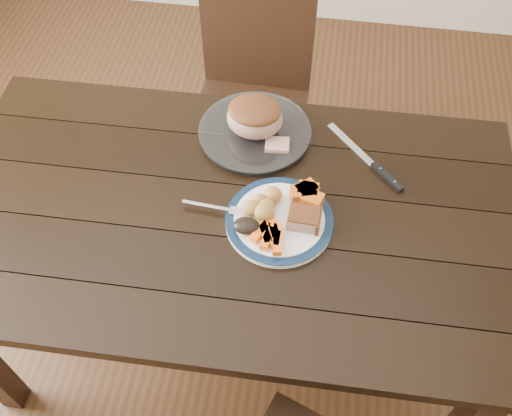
# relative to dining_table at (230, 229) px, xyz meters

# --- Properties ---
(ground) EXTENTS (4.00, 4.00, 0.00)m
(ground) POSITION_rel_dining_table_xyz_m (0.00, 0.00, -0.66)
(ground) COLOR #472B16
(ground) RESTS_ON ground
(dining_table) EXTENTS (1.62, 0.93, 0.75)m
(dining_table) POSITION_rel_dining_table_xyz_m (0.00, 0.00, 0.00)
(dining_table) COLOR black
(dining_table) RESTS_ON ground
(chair_far) EXTENTS (0.43, 0.44, 0.93)m
(chair_far) POSITION_rel_dining_table_xyz_m (-0.05, 0.74, -0.13)
(chair_far) COLOR black
(chair_far) RESTS_ON ground
(dinner_plate) EXTENTS (0.29, 0.29, 0.02)m
(dinner_plate) POSITION_rel_dining_table_xyz_m (0.14, -0.02, 0.10)
(dinner_plate) COLOR white
(dinner_plate) RESTS_ON dining_table
(plate_rim) EXTENTS (0.29, 0.29, 0.02)m
(plate_rim) POSITION_rel_dining_table_xyz_m (0.14, -0.02, 0.11)
(plate_rim) COLOR #0A1D36
(plate_rim) RESTS_ON dinner_plate
(serving_platter) EXTENTS (0.33, 0.33, 0.02)m
(serving_platter) POSITION_rel_dining_table_xyz_m (0.03, 0.29, 0.10)
(serving_platter) COLOR white
(serving_platter) RESTS_ON dining_table
(pork_slice) EXTENTS (0.09, 0.07, 0.04)m
(pork_slice) POSITION_rel_dining_table_xyz_m (0.21, -0.03, 0.13)
(pork_slice) COLOR #A77C66
(pork_slice) RESTS_ON dinner_plate
(roasted_potatoes) EXTENTS (0.10, 0.11, 0.05)m
(roasted_potatoes) POSITION_rel_dining_table_xyz_m (0.10, -0.00, 0.13)
(roasted_potatoes) COLOR gold
(roasted_potatoes) RESTS_ON dinner_plate
(carrot_batons) EXTENTS (0.09, 0.11, 0.02)m
(carrot_batons) POSITION_rel_dining_table_xyz_m (0.13, -0.09, 0.12)
(carrot_batons) COLOR orange
(carrot_batons) RESTS_ON dinner_plate
(pumpkin_wedges) EXTENTS (0.10, 0.10, 0.04)m
(pumpkin_wedges) POSITION_rel_dining_table_xyz_m (0.21, 0.06, 0.13)
(pumpkin_wedges) COLOR orange
(pumpkin_wedges) RESTS_ON dinner_plate
(dark_mushroom) EXTENTS (0.07, 0.05, 0.03)m
(dark_mushroom) POSITION_rel_dining_table_xyz_m (0.06, -0.07, 0.13)
(dark_mushroom) COLOR black
(dark_mushroom) RESTS_ON dinner_plate
(fork) EXTENTS (0.18, 0.03, 0.00)m
(fork) POSITION_rel_dining_table_xyz_m (-0.02, -0.01, 0.11)
(fork) COLOR silver
(fork) RESTS_ON dinner_plate
(roast_joint) EXTENTS (0.17, 0.14, 0.11)m
(roast_joint) POSITION_rel_dining_table_xyz_m (0.03, 0.29, 0.16)
(roast_joint) COLOR tan
(roast_joint) RESTS_ON serving_platter
(cut_slice) EXTENTS (0.07, 0.06, 0.02)m
(cut_slice) POSITION_rel_dining_table_xyz_m (0.10, 0.24, 0.12)
(cut_slice) COLOR tan
(cut_slice) RESTS_ON serving_platter
(carving_knife) EXTENTS (0.23, 0.25, 0.01)m
(carving_knife) POSITION_rel_dining_table_xyz_m (0.40, 0.21, 0.10)
(carving_knife) COLOR silver
(carving_knife) RESTS_ON dining_table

